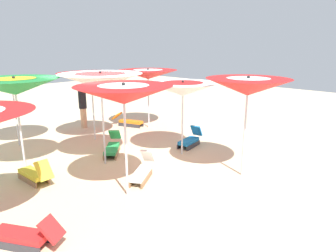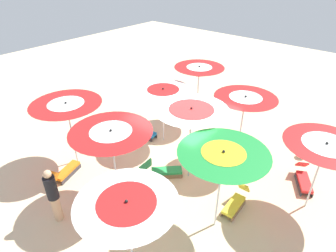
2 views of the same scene
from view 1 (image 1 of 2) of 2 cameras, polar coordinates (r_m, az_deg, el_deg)
ground at (r=8.92m, az=-11.15°, el=-6.48°), size 36.27×36.27×0.04m
beach_umbrella_1 at (r=6.23m, az=-8.28°, el=5.85°), size 2.00×2.00×2.48m
beach_umbrella_2 at (r=7.46m, az=14.72°, el=7.14°), size 2.00×2.00×2.50m
beach_umbrella_3 at (r=8.37m, az=-26.79°, el=6.61°), size 2.14×2.14×2.47m
beach_umbrella_4 at (r=8.15m, az=-12.48°, el=8.35°), size 2.16×2.16×2.55m
beach_umbrella_5 at (r=8.75m, az=2.78°, el=6.96°), size 2.01×2.01×2.23m
beach_umbrella_6 at (r=10.80m, az=-27.24°, el=6.95°), size 2.08×2.08×2.21m
beach_umbrella_7 at (r=10.49m, az=-14.19°, el=8.85°), size 2.21×2.21×2.37m
beach_umbrella_8 at (r=11.82m, az=-3.76°, el=9.64°), size 2.24×2.24×2.33m
lounger_0 at (r=9.40m, az=-10.37°, el=-3.84°), size 1.24×1.25×0.62m
lounger_1 at (r=5.77m, az=-25.28°, el=-18.03°), size 1.25×0.91×0.57m
lounger_2 at (r=8.03m, az=-23.68°, el=-8.23°), size 1.19×0.40×0.65m
lounger_3 at (r=9.92m, az=4.13°, el=-2.62°), size 0.55×1.12×0.61m
lounger_4 at (r=12.41m, az=-7.33°, el=0.84°), size 1.36×0.73×0.52m
lounger_5 at (r=7.55m, az=-4.86°, el=-8.43°), size 0.88×1.20×0.64m
beachgoer_0 at (r=12.36m, az=-15.67°, el=3.68°), size 0.30×0.30×1.70m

